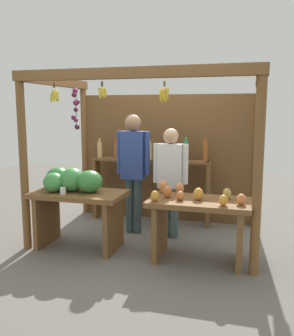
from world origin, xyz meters
name	(u,v)px	position (x,y,z in m)	size (l,w,h in m)	color
ground_plane	(150,236)	(0.00, 0.00, 0.00)	(12.00, 12.00, 0.00)	slate
market_stall	(157,142)	(-0.01, 0.38, 1.30)	(2.90, 1.84, 2.21)	brown
fruit_counter_left	(74,193)	(-0.83, -0.64, 0.70)	(1.17, 0.66, 1.03)	brown
fruit_counter_right	(198,215)	(0.75, -0.65, 0.55)	(1.17, 0.64, 0.89)	brown
bottle_shelf_unit	(151,171)	(-0.17, 0.65, 0.81)	(1.86, 0.22, 1.36)	brown
vendor_man	(133,163)	(-0.28, 0.09, 1.02)	(0.48, 0.23, 1.69)	#354849
vendor_woman	(170,174)	(0.27, 0.03, 0.90)	(0.48, 0.20, 1.51)	#465E5D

